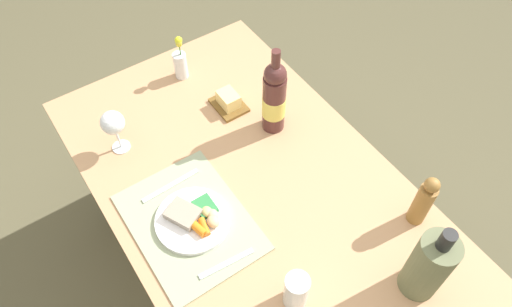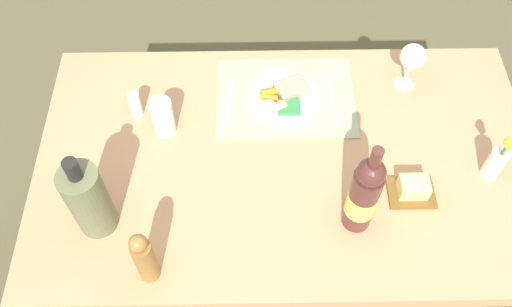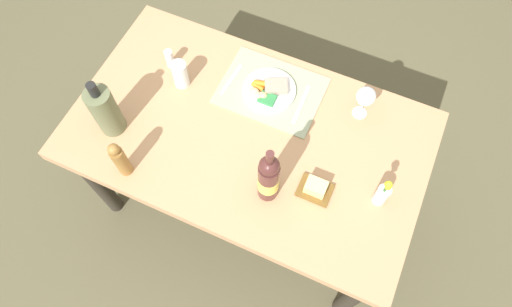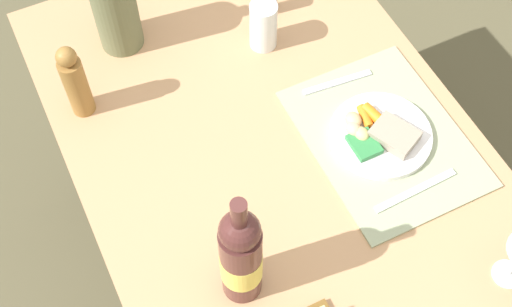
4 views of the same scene
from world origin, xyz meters
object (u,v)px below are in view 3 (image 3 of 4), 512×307
object	(u,v)px
knife	(232,79)
butter_dish	(315,188)
dining_table	(248,143)
pepper_mill	(120,159)
water_tumbler	(181,75)
cooler_bottle	(105,111)
dinner_plate	(268,90)
wine_glass	(366,97)
fork	(301,104)
salt_shaker	(170,59)
wine_bottle	(269,178)
flower_vase	(382,194)

from	to	relation	value
knife	butter_dish	xyz separation A→B (m)	(-0.51, 0.33, 0.02)
dining_table	pepper_mill	bearing A→B (deg)	43.50
water_tumbler	pepper_mill	distance (m)	0.46
cooler_bottle	pepper_mill	bearing A→B (deg)	135.53
dinner_plate	wine_glass	size ratio (longest dim) A/B	1.36
water_tumbler	knife	bearing A→B (deg)	-152.14
dinner_plate	fork	size ratio (longest dim) A/B	1.13
pepper_mill	butter_dish	bearing A→B (deg)	-162.54
dining_table	salt_shaker	world-z (taller)	salt_shaker
wine_glass	butter_dish	bearing A→B (deg)	83.38
wine_bottle	cooler_bottle	xyz separation A→B (m)	(0.70, -0.01, -0.02)
dining_table	knife	distance (m)	0.29
water_tumbler	wine_bottle	world-z (taller)	wine_bottle
butter_dish	wine_bottle	bearing A→B (deg)	25.87
fork	pepper_mill	size ratio (longest dim) A/B	0.98
water_tumbler	flower_vase	world-z (taller)	flower_vase
water_tumbler	flower_vase	size ratio (longest dim) A/B	0.69
knife	salt_shaker	world-z (taller)	salt_shaker
butter_dish	wine_glass	distance (m)	0.42
wine_glass	flower_vase	bearing A→B (deg)	118.88
dinner_plate	wine_glass	xyz separation A→B (m)	(-0.39, -0.06, 0.10)
dining_table	pepper_mill	xyz separation A→B (m)	(0.37, 0.35, 0.19)
dining_table	wine_bottle	bearing A→B (deg)	130.80
wine_bottle	flower_vase	distance (m)	0.43
fork	pepper_mill	xyz separation A→B (m)	(0.52, 0.56, 0.09)
fork	wine_bottle	bearing A→B (deg)	91.57
dining_table	knife	world-z (taller)	knife
dinner_plate	fork	bearing A→B (deg)	179.81
dinner_plate	wine_glass	bearing A→B (deg)	-170.91
wine_glass	knife	bearing A→B (deg)	7.04
dining_table	fork	xyz separation A→B (m)	(-0.15, -0.21, 0.10)
wine_bottle	wine_glass	distance (m)	0.53
water_tumbler	butter_dish	world-z (taller)	water_tumbler
water_tumbler	wine_glass	xyz separation A→B (m)	(-0.75, -0.17, 0.07)
pepper_mill	cooler_bottle	size ratio (longest dim) A/B	0.69
water_tumbler	pepper_mill	xyz separation A→B (m)	(0.00, 0.45, 0.04)
pepper_mill	wine_bottle	bearing A→B (deg)	-165.26
dining_table	flower_vase	size ratio (longest dim) A/B	7.93
butter_dish	cooler_bottle	distance (m)	0.87
knife	butter_dish	bearing A→B (deg)	152.11
dining_table	wine_bottle	distance (m)	0.36
dining_table	cooler_bottle	world-z (taller)	cooler_bottle
dinner_plate	water_tumbler	size ratio (longest dim) A/B	1.79
dinner_plate	cooler_bottle	world-z (taller)	cooler_bottle
pepper_mill	cooler_bottle	bearing A→B (deg)	-44.47
salt_shaker	butter_dish	world-z (taller)	salt_shaker
fork	butter_dish	world-z (taller)	butter_dish
butter_dish	flower_vase	distance (m)	0.25
fork	salt_shaker	distance (m)	0.61
fork	flower_vase	xyz separation A→B (m)	(-0.42, 0.28, 0.06)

